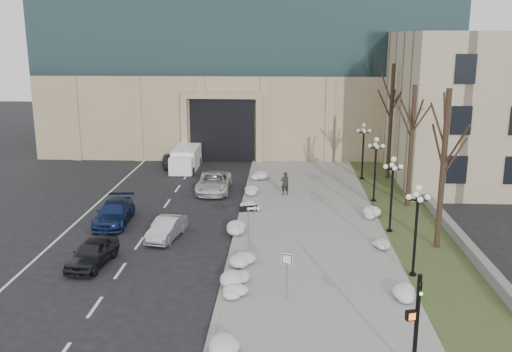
# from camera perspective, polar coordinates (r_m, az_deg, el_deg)

# --- Properties ---
(ground) EXTENTS (160.00, 160.00, 0.00)m
(ground) POSITION_cam_1_polar(r_m,az_deg,el_deg) (23.91, -1.91, -15.51)
(ground) COLOR black
(ground) RESTS_ON ground
(sidewalk) EXTENTS (9.00, 40.00, 0.12)m
(sidewalk) POSITION_cam_1_polar(r_m,az_deg,el_deg) (36.70, 5.37, -4.68)
(sidewalk) COLOR gray
(sidewalk) RESTS_ON ground
(curb) EXTENTS (0.30, 40.00, 0.14)m
(curb) POSITION_cam_1_polar(r_m,az_deg,el_deg) (36.76, -1.68, -4.57)
(curb) COLOR gray
(curb) RESTS_ON ground
(grass_strip) EXTENTS (4.00, 40.00, 0.10)m
(grass_strip) POSITION_cam_1_polar(r_m,az_deg,el_deg) (37.57, 15.36, -4.70)
(grass_strip) COLOR #384422
(grass_strip) RESTS_ON ground
(stone_wall) EXTENTS (0.50, 30.00, 0.70)m
(stone_wall) POSITION_cam_1_polar(r_m,az_deg,el_deg) (39.80, 17.60, -3.36)
(stone_wall) COLOR slate
(stone_wall) RESTS_ON ground
(car_a) EXTENTS (2.09, 4.20, 1.38)m
(car_a) POSITION_cam_1_polar(r_m,az_deg,el_deg) (31.20, -16.05, -7.39)
(car_a) COLOR black
(car_a) RESTS_ON ground
(car_b) EXTENTS (2.00, 3.97, 1.25)m
(car_b) POSITION_cam_1_polar(r_m,az_deg,el_deg) (34.21, -8.93, -5.20)
(car_b) COLOR #ABADB2
(car_b) RESTS_ON ground
(car_c) EXTENTS (2.27, 5.01, 1.42)m
(car_c) POSITION_cam_1_polar(r_m,az_deg,el_deg) (37.50, -14.00, -3.59)
(car_c) COLOR #16254F
(car_c) RESTS_ON ground
(car_d) EXTENTS (2.48, 5.26, 1.45)m
(car_d) POSITION_cam_1_polar(r_m,az_deg,el_deg) (43.76, -4.24, -0.66)
(car_d) COLOR silver
(car_d) RESTS_ON ground
(car_e) EXTENTS (2.25, 3.81, 1.21)m
(car_e) POSITION_cam_1_polar(r_m,az_deg,el_deg) (52.41, -8.53, 1.54)
(car_e) COLOR #2A2A2E
(car_e) RESTS_ON ground
(pedestrian) EXTENTS (0.76, 0.65, 1.77)m
(pedestrian) POSITION_cam_1_polar(r_m,az_deg,el_deg) (42.34, 2.91, -0.75)
(pedestrian) COLOR black
(pedestrian) RESTS_ON sidewalk
(box_truck) EXTENTS (2.12, 5.89, 1.87)m
(box_truck) POSITION_cam_1_polar(r_m,az_deg,el_deg) (51.32, -7.05, 1.67)
(box_truck) COLOR white
(box_truck) RESTS_ON ground
(one_way_sign) EXTENTS (1.03, 0.44, 2.78)m
(one_way_sign) POSITION_cam_1_polar(r_m,az_deg,el_deg) (30.98, -0.46, -3.83)
(one_way_sign) COLOR slate
(one_way_sign) RESTS_ON ground
(keep_sign) EXTENTS (0.49, 0.19, 2.35)m
(keep_sign) POSITION_cam_1_polar(r_m,az_deg,el_deg) (25.66, 3.11, -9.07)
(keep_sign) COLOR slate
(keep_sign) RESTS_ON ground
(traffic_signal) EXTENTS (0.67, 0.89, 3.93)m
(traffic_signal) POSITION_cam_1_polar(r_m,az_deg,el_deg) (21.03, 15.64, -14.42)
(traffic_signal) COLOR black
(traffic_signal) RESTS_ON ground
(snow_clump_b) EXTENTS (1.10, 1.60, 0.36)m
(snow_clump_b) POSITION_cam_1_polar(r_m,az_deg,el_deg) (26.30, -2.65, -11.89)
(snow_clump_b) COLOR silver
(snow_clump_b) RESTS_ON sidewalk
(snow_clump_c) EXTENTS (1.10, 1.60, 0.36)m
(snow_clump_c) POSITION_cam_1_polar(r_m,az_deg,el_deg) (29.81, -1.85, -8.65)
(snow_clump_c) COLOR silver
(snow_clump_c) RESTS_ON sidewalk
(snow_clump_d) EXTENTS (1.10, 1.60, 0.36)m
(snow_clump_d) POSITION_cam_1_polar(r_m,az_deg,el_deg) (34.57, -1.65, -5.39)
(snow_clump_d) COLOR silver
(snow_clump_d) RESTS_ON sidewalk
(snow_clump_e) EXTENTS (1.10, 1.60, 0.36)m
(snow_clump_e) POSITION_cam_1_polar(r_m,az_deg,el_deg) (38.97, -0.70, -3.13)
(snow_clump_e) COLOR silver
(snow_clump_e) RESTS_ON sidewalk
(snow_clump_f) EXTENTS (1.10, 1.60, 0.36)m
(snow_clump_f) POSITION_cam_1_polar(r_m,az_deg,el_deg) (42.73, -0.13, -1.57)
(snow_clump_f) COLOR silver
(snow_clump_f) RESTS_ON sidewalk
(snow_clump_g) EXTENTS (1.10, 1.60, 0.36)m
(snow_clump_g) POSITION_cam_1_polar(r_m,az_deg,el_deg) (47.27, 0.04, -0.05)
(snow_clump_g) COLOR silver
(snow_clump_g) RESTS_ON sidewalk
(snow_clump_h) EXTENTS (1.10, 1.60, 0.36)m
(snow_clump_h) POSITION_cam_1_polar(r_m,az_deg,el_deg) (27.20, 14.68, -11.44)
(snow_clump_h) COLOR silver
(snow_clump_h) RESTS_ON sidewalk
(snow_clump_i) EXTENTS (1.10, 1.60, 0.36)m
(snow_clump_i) POSITION_cam_1_polar(r_m,az_deg,el_deg) (32.74, 12.79, -6.88)
(snow_clump_i) COLOR silver
(snow_clump_i) RESTS_ON sidewalk
(snow_clump_j) EXTENTS (1.10, 1.60, 0.36)m
(snow_clump_j) POSITION_cam_1_polar(r_m,az_deg,el_deg) (38.11, 11.46, -3.81)
(snow_clump_j) COLOR silver
(snow_clump_j) RESTS_ON sidewalk
(snow_clump_k) EXTENTS (1.10, 1.60, 0.36)m
(snow_clump_k) POSITION_cam_1_polar(r_m,az_deg,el_deg) (27.82, -1.69, -10.36)
(snow_clump_k) COLOR silver
(snow_clump_k) RESTS_ON sidewalk
(lamppost_a) EXTENTS (1.18, 1.18, 4.76)m
(lamppost_a) POSITION_cam_1_polar(r_m,az_deg,el_deg) (28.86, 15.76, -4.10)
(lamppost_a) COLOR black
(lamppost_a) RESTS_ON ground
(lamppost_b) EXTENTS (1.18, 1.18, 4.76)m
(lamppost_b) POSITION_cam_1_polar(r_m,az_deg,el_deg) (34.97, 13.47, -0.80)
(lamppost_b) COLOR black
(lamppost_b) RESTS_ON ground
(lamppost_c) EXTENTS (1.18, 1.18, 4.76)m
(lamppost_c) POSITION_cam_1_polar(r_m,az_deg,el_deg) (41.19, 11.86, 1.51)
(lamppost_c) COLOR black
(lamppost_c) RESTS_ON ground
(lamppost_d) EXTENTS (1.18, 1.18, 4.76)m
(lamppost_d) POSITION_cam_1_polar(r_m,az_deg,el_deg) (47.49, 10.68, 3.20)
(lamppost_d) COLOR black
(lamppost_d) RESTS_ON ground
(tree_near) EXTENTS (3.20, 3.20, 9.00)m
(tree_near) POSITION_cam_1_polar(r_m,az_deg,el_deg) (32.49, 18.35, 2.74)
(tree_near) COLOR black
(tree_near) RESTS_ON ground
(tree_mid) EXTENTS (3.20, 3.20, 8.50)m
(tree_mid) POSITION_cam_1_polar(r_m,az_deg,el_deg) (40.19, 15.36, 4.53)
(tree_mid) COLOR black
(tree_mid) RESTS_ON ground
(tree_far) EXTENTS (3.20, 3.20, 9.50)m
(tree_far) POSITION_cam_1_polar(r_m,az_deg,el_deg) (47.87, 13.40, 6.88)
(tree_far) COLOR black
(tree_far) RESTS_ON ground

